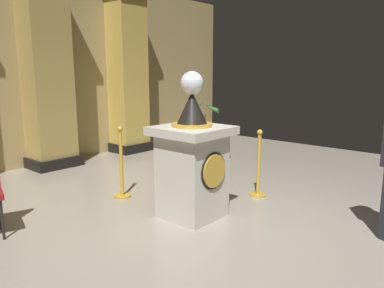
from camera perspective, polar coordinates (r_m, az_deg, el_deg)
The scene contains 9 objects.
ground_plane at distance 4.59m, azimuth 5.44°, elevation -11.91°, with size 10.62×10.62×0.00m, color #9E9384.
back_wall at distance 7.78m, azimuth -22.78°, elevation 10.52°, with size 10.62×0.16×3.67m, color tan.
pedestal_clock at distance 4.55m, azimuth 0.04°, elevation -2.72°, with size 0.83×0.83×1.80m.
stanchion_near at distance 5.47m, azimuth 10.17°, elevation -4.47°, with size 0.24×0.24×0.98m.
stanchion_far at distance 5.42m, azimuth -10.77°, elevation -4.37°, with size 0.24×0.24×1.04m.
velvet_rope at distance 5.26m, azimuth -0.26°, elevation 0.09°, with size 1.42×1.43×0.22m.
column_right at distance 8.55m, azimuth -10.12°, elevation 10.58°, with size 0.86×0.86×3.52m.
column_centre_rear at distance 7.51m, azimuth -21.70°, elevation 9.95°, with size 0.92×0.92×3.52m.
potted_palm_right at distance 8.74m, azimuth 1.86°, elevation 1.61°, with size 0.85×0.83×1.15m.
Camera 1 is at (-3.44, -2.46, 1.78)m, focal length 34.69 mm.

